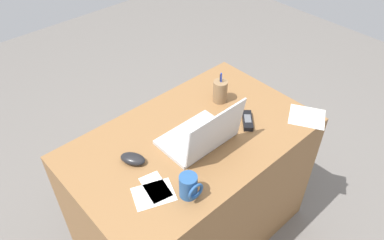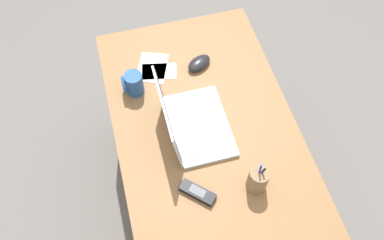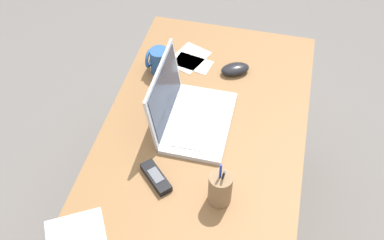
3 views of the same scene
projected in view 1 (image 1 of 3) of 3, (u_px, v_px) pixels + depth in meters
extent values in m
plane|color=slate|center=(192.00, 229.00, 2.17)|extent=(6.00, 6.00, 0.00)
cube|color=olive|center=(193.00, 188.00, 1.93)|extent=(1.15, 0.70, 0.75)
cube|color=silver|center=(196.00, 137.00, 1.67)|extent=(0.32, 0.21, 0.02)
cube|color=silver|center=(199.00, 138.00, 1.65)|extent=(0.27, 0.11, 0.00)
cube|color=silver|center=(186.00, 128.00, 1.70)|extent=(0.09, 0.05, 0.00)
cube|color=silver|center=(216.00, 132.00, 1.52)|extent=(0.31, 0.04, 0.22)
cube|color=#283347|center=(215.00, 131.00, 1.53)|extent=(0.29, 0.03, 0.19)
ellipsoid|color=black|center=(133.00, 159.00, 1.55)|extent=(0.11, 0.13, 0.04)
cylinder|color=#26518C|center=(188.00, 186.00, 1.40)|extent=(0.07, 0.07, 0.10)
torus|color=#26518C|center=(196.00, 192.00, 1.38)|extent=(0.07, 0.01, 0.07)
cube|color=black|center=(247.00, 121.00, 1.75)|extent=(0.12, 0.12, 0.02)
cube|color=#595B60|center=(248.00, 118.00, 1.74)|extent=(0.06, 0.06, 0.00)
cylinder|color=olive|center=(220.00, 91.00, 1.85)|extent=(0.07, 0.07, 0.12)
cylinder|color=#1933B2|center=(221.00, 85.00, 1.82)|extent=(0.01, 0.01, 0.15)
cylinder|color=black|center=(220.00, 86.00, 1.83)|extent=(0.02, 0.02, 0.13)
cube|color=white|center=(155.00, 187.00, 1.46)|extent=(0.11, 0.16, 0.00)
cube|color=white|center=(154.00, 194.00, 1.43)|extent=(0.19, 0.17, 0.00)
cube|color=white|center=(307.00, 117.00, 1.79)|extent=(0.22, 0.22, 0.00)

